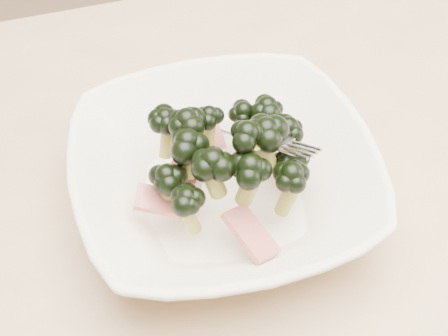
{
  "coord_description": "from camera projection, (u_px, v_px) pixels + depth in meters",
  "views": [
    {
      "loc": [
        -0.23,
        -0.36,
        1.24
      ],
      "look_at": [
        -0.11,
        0.02,
        0.8
      ],
      "focal_mm": 50.0,
      "sensor_mm": 36.0,
      "label": 1
    }
  ],
  "objects": [
    {
      "name": "dining_table",
      "position": [
        323.0,
        243.0,
        0.71
      ],
      "size": [
        1.2,
        0.8,
        0.75
      ],
      "color": "tan",
      "rests_on": "ground"
    },
    {
      "name": "broccoli_dish",
      "position": [
        226.0,
        174.0,
        0.6
      ],
      "size": [
        0.3,
        0.3,
        0.13
      ],
      "color": "white",
      "rests_on": "dining_table"
    }
  ]
}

